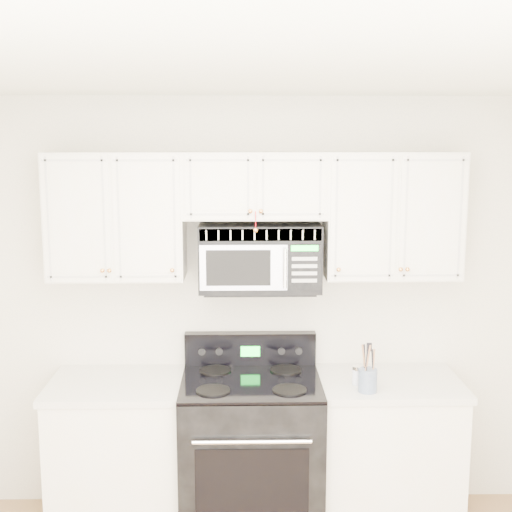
{
  "coord_description": "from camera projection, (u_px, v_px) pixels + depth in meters",
  "views": [
    {
      "loc": [
        -0.09,
        -2.63,
        2.38
      ],
      "look_at": [
        0.0,
        1.3,
        1.7
      ],
      "focal_mm": 50.0,
      "sensor_mm": 36.0,
      "label": 1
    }
  ],
  "objects": [
    {
      "name": "room",
      "position": [
        263.0,
        414.0,
        2.77
      ],
      "size": [
        3.51,
        3.51,
        2.61
      ],
      "color": "olive",
      "rests_on": "ground"
    },
    {
      "name": "base_cabinet_left",
      "position": [
        124.0,
        459.0,
        4.32
      ],
      "size": [
        0.86,
        0.65,
        0.92
      ],
      "color": "silver",
      "rests_on": "ground"
    },
    {
      "name": "base_cabinet_right",
      "position": [
        386.0,
        456.0,
        4.36
      ],
      "size": [
        0.86,
        0.65,
        0.92
      ],
      "color": "silver",
      "rests_on": "ground"
    },
    {
      "name": "range",
      "position": [
        251.0,
        451.0,
        4.29
      ],
      "size": [
        0.83,
        0.75,
        1.14
      ],
      "color": "black",
      "rests_on": "ground"
    },
    {
      "name": "upper_cabinets",
      "position": [
        255.0,
        209.0,
        4.23
      ],
      "size": [
        2.44,
        0.37,
        0.75
      ],
      "color": "silver",
      "rests_on": "ground"
    },
    {
      "name": "microwave",
      "position": [
        260.0,
        257.0,
        4.26
      ],
      "size": [
        0.72,
        0.41,
        0.4
      ],
      "color": "black",
      "rests_on": "ground"
    },
    {
      "name": "utensil_crock",
      "position": [
        368.0,
        379.0,
        4.06
      ],
      "size": [
        0.11,
        0.11,
        0.29
      ],
      "color": "slate",
      "rests_on": "base_cabinet_right"
    },
    {
      "name": "shaker_salt",
      "position": [
        357.0,
        376.0,
        4.17
      ],
      "size": [
        0.04,
        0.04,
        0.11
      ],
      "color": "silver",
      "rests_on": "base_cabinet_right"
    },
    {
      "name": "shaker_pepper",
      "position": [
        356.0,
        375.0,
        4.17
      ],
      "size": [
        0.05,
        0.05,
        0.11
      ],
      "color": "silver",
      "rests_on": "base_cabinet_right"
    }
  ]
}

